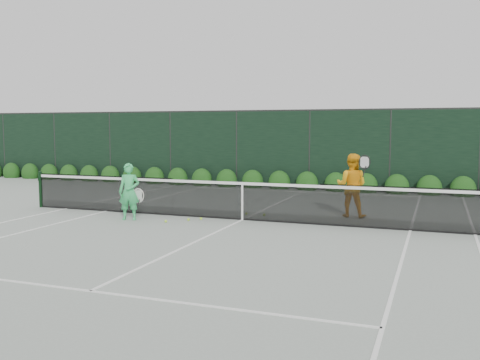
% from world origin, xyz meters
% --- Properties ---
extents(ground, '(80.00, 80.00, 0.00)m').
position_xyz_m(ground, '(0.00, 0.00, 0.00)').
color(ground, gray).
rests_on(ground, ground).
extents(tennis_net, '(12.90, 0.10, 1.07)m').
position_xyz_m(tennis_net, '(-0.02, 0.00, 0.53)').
color(tennis_net, black).
rests_on(tennis_net, ground).
extents(player_woman, '(0.65, 0.50, 1.46)m').
position_xyz_m(player_woman, '(-2.74, -0.97, 0.73)').
color(player_woman, '#38C168').
rests_on(player_woman, ground).
extents(player_man, '(0.93, 0.69, 1.68)m').
position_xyz_m(player_man, '(2.54, 1.49, 0.84)').
color(player_man, '#FAA915').
rests_on(player_man, ground).
extents(court_lines, '(11.03, 23.83, 0.01)m').
position_xyz_m(court_lines, '(0.00, 0.00, 0.01)').
color(court_lines, white).
rests_on(court_lines, ground).
extents(windscreen_fence, '(32.00, 21.07, 3.06)m').
position_xyz_m(windscreen_fence, '(0.00, -2.71, 1.51)').
color(windscreen_fence, black).
rests_on(windscreen_fence, ground).
extents(hedge_row, '(31.66, 0.65, 0.94)m').
position_xyz_m(hedge_row, '(-0.00, 7.15, 0.23)').
color(hedge_row, '#0F350E').
rests_on(hedge_row, ground).
extents(tennis_balls, '(2.07, 1.87, 0.07)m').
position_xyz_m(tennis_balls, '(-0.75, -0.07, 0.03)').
color(tennis_balls, '#BCF235').
rests_on(tennis_balls, ground).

